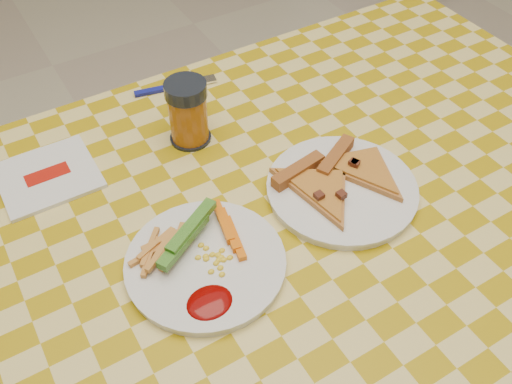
% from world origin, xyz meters
% --- Properties ---
extents(table, '(1.28, 0.88, 0.76)m').
position_xyz_m(table, '(0.00, 0.00, 0.68)').
color(table, white).
rests_on(table, ground).
extents(plate_left, '(0.25, 0.25, 0.01)m').
position_xyz_m(plate_left, '(-0.13, -0.00, 0.76)').
color(plate_left, white).
rests_on(plate_left, table).
extents(plate_right, '(0.29, 0.29, 0.01)m').
position_xyz_m(plate_right, '(0.10, 0.02, 0.76)').
color(plate_right, white).
rests_on(plate_right, table).
extents(fries_veggies, '(0.18, 0.17, 0.04)m').
position_xyz_m(fries_veggies, '(-0.14, 0.01, 0.78)').
color(fries_veggies, gold).
rests_on(fries_veggies, plate_left).
extents(pizza_slices, '(0.24, 0.21, 0.02)m').
position_xyz_m(pizza_slices, '(0.11, 0.03, 0.78)').
color(pizza_slices, '#B37237').
rests_on(pizza_slices, plate_right).
extents(drink_glass, '(0.07, 0.07, 0.11)m').
position_xyz_m(drink_glass, '(-0.04, 0.24, 0.81)').
color(drink_glass, black).
rests_on(drink_glass, table).
extents(napkin, '(0.15, 0.13, 0.01)m').
position_xyz_m(napkin, '(-0.27, 0.28, 0.76)').
color(napkin, silver).
rests_on(napkin, table).
extents(fork, '(0.15, 0.05, 0.01)m').
position_xyz_m(fork, '(0.01, 0.38, 0.76)').
color(fork, navy).
rests_on(fork, table).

